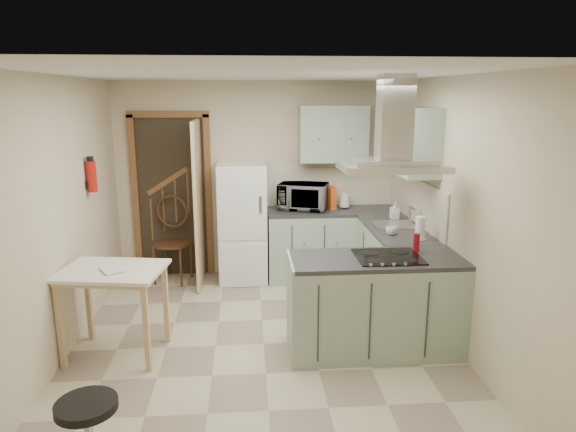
{
  "coord_description": "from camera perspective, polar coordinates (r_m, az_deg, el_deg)",
  "views": [
    {
      "loc": [
        -0.12,
        -4.5,
        2.33
      ],
      "look_at": [
        0.27,
        0.45,
        1.15
      ],
      "focal_mm": 32.0,
      "sensor_mm": 36.0,
      "label": 1
    }
  ],
  "objects": [
    {
      "name": "sink",
      "position": [
        5.87,
        11.69,
        -0.98
      ],
      "size": [
        0.45,
        0.4,
        0.01
      ],
      "primitive_type": "cube",
      "color": "silver",
      "rests_on": "counter_right"
    },
    {
      "name": "soap_bottle",
      "position": [
        6.16,
        11.77,
        0.61
      ],
      "size": [
        0.1,
        0.1,
        0.2
      ],
      "primitive_type": "imported",
      "rotation": [
        0.0,
        0.0,
        0.07
      ],
      "color": "silver",
      "rests_on": "counter_right"
    },
    {
      "name": "hob",
      "position": [
        4.72,
        11.07,
        -4.46
      ],
      "size": [
        0.58,
        0.5,
        0.01
      ],
      "primitive_type": "cube",
      "color": "black",
      "rests_on": "peninsula"
    },
    {
      "name": "right_wall",
      "position": [
        5.01,
        18.16,
        0.24
      ],
      "size": [
        0.0,
        4.2,
        4.2
      ],
      "primitive_type": "plane",
      "rotation": [
        1.57,
        0.0,
        -1.57
      ],
      "color": "beige",
      "rests_on": "floor"
    },
    {
      "name": "fridge",
      "position": [
        6.5,
        -5.06,
        -0.76
      ],
      "size": [
        0.6,
        0.6,
        1.5
      ],
      "primitive_type": "cube",
      "color": "white",
      "rests_on": "floor"
    },
    {
      "name": "book",
      "position": [
        4.73,
        -19.96,
        -5.4
      ],
      "size": [
        0.25,
        0.27,
        0.1
      ],
      "primitive_type": "imported",
      "rotation": [
        0.0,
        0.0,
        0.54
      ],
      "color": "#9D3449",
      "rests_on": "drop_leaf_table"
    },
    {
      "name": "wall_cabinet_back",
      "position": [
        6.54,
        5.01,
        9.1
      ],
      "size": [
        0.85,
        0.35,
        0.7
      ],
      "primitive_type": "cube",
      "color": "#9EB2A0",
      "rests_on": "back_wall"
    },
    {
      "name": "left_wall",
      "position": [
        4.93,
        -24.29,
        -0.51
      ],
      "size": [
        0.0,
        4.2,
        4.2
      ],
      "primitive_type": "plane",
      "rotation": [
        1.57,
        0.0,
        1.57
      ],
      "color": "beige",
      "rests_on": "floor"
    },
    {
      "name": "wall_cabinet_right",
      "position": [
        5.65,
        13.66,
        8.12
      ],
      "size": [
        0.35,
        0.9,
        0.7
      ],
      "primitive_type": "cube",
      "color": "#9EB2A0",
      "rests_on": "right_wall"
    },
    {
      "name": "microwave",
      "position": [
        6.53,
        1.69,
        2.2
      ],
      "size": [
        0.7,
        0.57,
        0.33
      ],
      "primitive_type": "imported",
      "rotation": [
        0.0,
        0.0,
        -0.32
      ],
      "color": "black",
      "rests_on": "counter_back"
    },
    {
      "name": "doorway",
      "position": [
        6.77,
        -12.74,
        2.13
      ],
      "size": [
        1.1,
        0.12,
        2.1
      ],
      "primitive_type": "cube",
      "color": "brown",
      "rests_on": "floor"
    },
    {
      "name": "peninsula",
      "position": [
        4.85,
        9.68,
        -9.64
      ],
      "size": [
        1.55,
        0.65,
        0.9
      ],
      "primitive_type": "cube",
      "color": "#9EB2A0",
      "rests_on": "floor"
    },
    {
      "name": "cereal_box",
      "position": [
        6.57,
        4.79,
        2.02
      ],
      "size": [
        0.12,
        0.2,
        0.29
      ],
      "primitive_type": "cube",
      "rotation": [
        0.0,
        0.0,
        0.24
      ],
      "color": "#D05218",
      "rests_on": "counter_back"
    },
    {
      "name": "red_bottle",
      "position": [
        4.93,
        14.07,
        -2.89
      ],
      "size": [
        0.06,
        0.06,
        0.17
      ],
      "primitive_type": "cylinder",
      "rotation": [
        0.0,
        0.0,
        -0.04
      ],
      "color": "#A20D1D",
      "rests_on": "peninsula"
    },
    {
      "name": "back_wall",
      "position": [
        6.69,
        -3.41,
        4.05
      ],
      "size": [
        3.6,
        0.0,
        3.6
      ],
      "primitive_type": "plane",
      "rotation": [
        1.57,
        0.0,
        0.0
      ],
      "color": "beige",
      "rests_on": "floor"
    },
    {
      "name": "counter_right",
      "position": [
        6.15,
        11.05,
        -4.69
      ],
      "size": [
        0.6,
        1.95,
        0.9
      ],
      "primitive_type": "cube",
      "color": "#9EB2A0",
      "rests_on": "floor"
    },
    {
      "name": "paper_towel",
      "position": [
        5.32,
        14.48,
        -1.28
      ],
      "size": [
        0.11,
        0.11,
        0.25
      ],
      "primitive_type": "cylinder",
      "rotation": [
        0.0,
        0.0,
        -0.13
      ],
      "color": "white",
      "rests_on": "counter_right"
    },
    {
      "name": "splashback",
      "position": [
        6.78,
        4.75,
        3.3
      ],
      "size": [
        1.68,
        0.02,
        0.5
      ],
      "primitive_type": "cube",
      "color": "beige",
      "rests_on": "counter_back"
    },
    {
      "name": "ceiling",
      "position": [
        4.51,
        -3.06,
        15.5
      ],
      "size": [
        4.2,
        4.2,
        0.0
      ],
      "primitive_type": "plane",
      "rotation": [
        3.14,
        0.0,
        0.0
      ],
      "color": "silver",
      "rests_on": "back_wall"
    },
    {
      "name": "cup",
      "position": [
        5.46,
        11.41,
        -1.6
      ],
      "size": [
        0.15,
        0.15,
        0.09
      ],
      "primitive_type": "imported",
      "rotation": [
        0.0,
        0.0,
        0.36
      ],
      "color": "silver",
      "rests_on": "counter_right"
    },
    {
      "name": "counter_back",
      "position": [
        6.62,
        2.47,
        -3.14
      ],
      "size": [
        1.08,
        0.6,
        0.9
      ],
      "primitive_type": "cube",
      "color": "#9EB2A0",
      "rests_on": "floor"
    },
    {
      "name": "fire_extinguisher",
      "position": [
        5.7,
        -20.99,
        4.1
      ],
      "size": [
        0.1,
        0.1,
        0.32
      ],
      "primitive_type": "cylinder",
      "color": "#B2140F",
      "rests_on": "left_wall"
    },
    {
      "name": "kettle",
      "position": [
        6.65,
        6.3,
        1.74
      ],
      "size": [
        0.18,
        0.18,
        0.2
      ],
      "primitive_type": "cylinder",
      "rotation": [
        0.0,
        0.0,
        -0.41
      ],
      "color": "white",
      "rests_on": "counter_back"
    },
    {
      "name": "extractor_hood",
      "position": [
        4.54,
        11.53,
        5.37
      ],
      "size": [
        0.9,
        0.55,
        0.1
      ],
      "primitive_type": "cube",
      "color": "silver",
      "rests_on": "ceiling"
    },
    {
      "name": "drop_leaf_table",
      "position": [
        4.96,
        -18.62,
        -10.1
      ],
      "size": [
        0.97,
        0.79,
        0.83
      ],
      "primitive_type": "cube",
      "rotation": [
        0.0,
        0.0,
        -0.16
      ],
      "color": "tan",
      "rests_on": "floor"
    },
    {
      "name": "bentwood_chair",
      "position": [
        6.64,
        -12.75,
        -3.03
      ],
      "size": [
        0.54,
        0.54,
        0.99
      ],
      "primitive_type": "cube",
      "rotation": [
        0.0,
        0.0,
        -0.27
      ],
      "color": "#4C1C19",
      "rests_on": "floor"
    },
    {
      "name": "floor",
      "position": [
        5.07,
        -2.7,
        -14.0
      ],
      "size": [
        4.2,
        4.2,
        0.0
      ],
      "primitive_type": "plane",
      "color": "#BAB190",
      "rests_on": "ground"
    }
  ]
}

